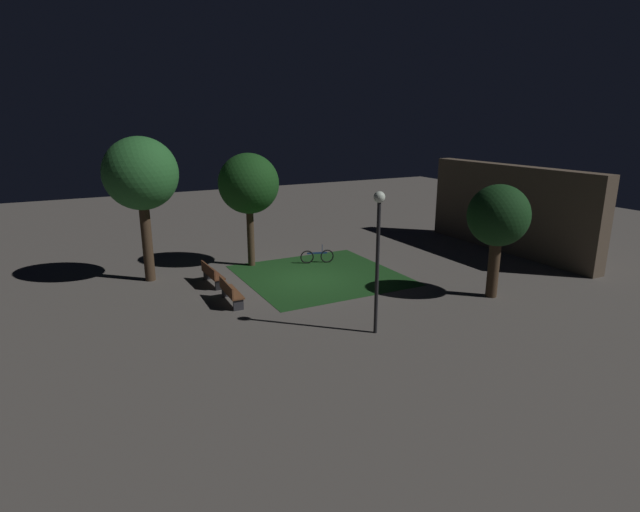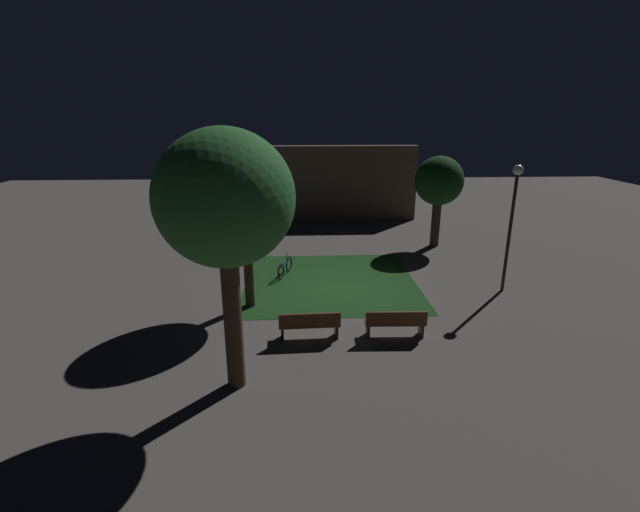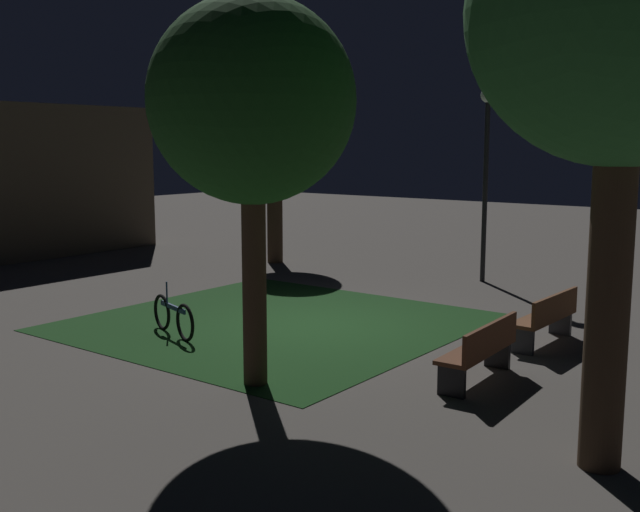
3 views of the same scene
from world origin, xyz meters
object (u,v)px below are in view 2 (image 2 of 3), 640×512
at_px(bicycle, 285,267).
at_px(bench_front_right, 310,324).
at_px(tree_back_left, 225,201).
at_px(lamp_post_near_wall, 513,208).
at_px(tree_near_wall, 439,182).
at_px(tree_left_canopy, 245,194).
at_px(bench_near_trees, 395,322).

bearing_deg(bicycle, bench_front_right, -81.04).
xyz_separation_m(tree_back_left, lamp_post_near_wall, (9.20, 5.62, -1.39)).
height_order(bench_front_right, tree_near_wall, tree_near_wall).
distance_m(bench_front_right, bicycle, 5.53).
bearing_deg(tree_near_wall, tree_left_canopy, -140.84).
height_order(bench_near_trees, bicycle, bicycle).
bearing_deg(tree_near_wall, bench_front_right, -124.68).
bearing_deg(lamp_post_near_wall, tree_back_left, -148.55).
distance_m(bench_front_right, tree_back_left, 5.00).
bearing_deg(tree_near_wall, lamp_post_near_wall, -82.30).
bearing_deg(bicycle, tree_left_canopy, -110.83).
xyz_separation_m(bench_near_trees, tree_near_wall, (3.99, 9.43, 2.71)).
distance_m(tree_back_left, lamp_post_near_wall, 10.87).
distance_m(tree_near_wall, bicycle, 8.86).
distance_m(tree_left_canopy, lamp_post_near_wall, 9.40).
xyz_separation_m(tree_left_canopy, bicycle, (1.13, 2.97, -3.55)).
bearing_deg(tree_near_wall, bench_near_trees, -112.91).
relative_size(tree_near_wall, tree_back_left, 0.72).
bearing_deg(tree_left_canopy, tree_back_left, -88.35).
bearing_deg(bench_near_trees, bicycle, 121.91).
xyz_separation_m(bench_near_trees, tree_back_left, (-4.40, -2.22, 4.08)).
height_order(lamp_post_near_wall, bicycle, lamp_post_near_wall).
distance_m(bench_near_trees, tree_near_wall, 10.59).
distance_m(tree_near_wall, lamp_post_near_wall, 6.08).
distance_m(tree_left_canopy, bicycle, 4.76).
height_order(bench_front_right, lamp_post_near_wall, lamp_post_near_wall).
relative_size(tree_near_wall, lamp_post_near_wall, 0.95).
xyz_separation_m(tree_near_wall, bicycle, (-7.39, -3.97, -2.85)).
distance_m(tree_near_wall, tree_back_left, 14.42).
bearing_deg(tree_left_canopy, tree_near_wall, 39.16).
bearing_deg(tree_left_canopy, bench_front_right, -51.44).
relative_size(bench_front_right, tree_near_wall, 0.41).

